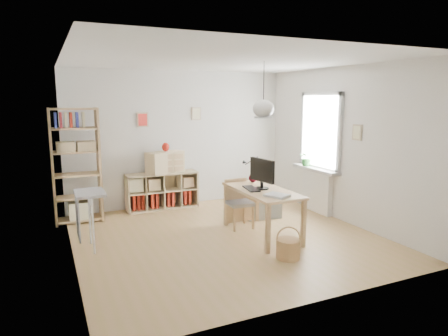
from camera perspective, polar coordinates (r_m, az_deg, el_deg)
name	(u,v)px	position (r m, az deg, el deg)	size (l,w,h in m)	color
ground	(226,237)	(6.37, 0.30, -9.83)	(4.50, 4.50, 0.00)	tan
room_shell	(263,109)	(6.12, 5.64, 8.44)	(4.50, 4.50, 4.50)	white
window_unit	(321,131)	(7.71, 13.66, 5.13)	(0.07, 1.16, 1.46)	white
radiator	(317,191)	(7.86, 13.11, -3.26)	(0.10, 0.80, 0.80)	white
windowsill	(316,169)	(7.74, 12.94, -0.19)	(0.22, 1.20, 0.06)	silver
desk	(262,195)	(6.30, 5.44, -3.88)	(0.70, 1.50, 0.75)	tan
cube_shelf	(161,193)	(8.02, -9.03, -3.60)	(1.40, 0.38, 0.72)	beige
tall_bookshelf	(76,161)	(7.34, -20.44, 0.94)	(0.80, 0.38, 2.00)	tan
side_table	(85,205)	(6.01, -19.20, -4.96)	(0.40, 0.55, 0.85)	#9A9A9D
chair	(238,200)	(6.76, 2.08, -4.61)	(0.41, 0.41, 0.81)	#9A9A9D
wicker_basket	(288,248)	(5.60, 9.15, -11.21)	(0.33, 0.33, 0.45)	#A7734B
storage_chest	(260,204)	(7.45, 5.19, -5.16)	(0.71, 0.79, 0.68)	#B9BAB5
monitor	(262,172)	(6.25, 5.45, -0.59)	(0.22, 0.55, 0.48)	black
keyboard	(251,189)	(6.26, 3.91, -2.96)	(0.16, 0.43, 0.02)	black
task_lamp	(250,167)	(6.75, 3.80, 0.18)	(0.37, 0.14, 0.39)	black
yarn_ball	(253,178)	(6.78, 4.17, -1.44)	(0.15, 0.15, 0.15)	#440916
paper_tray	(277,195)	(5.84, 7.58, -3.90)	(0.26, 0.32, 0.03)	silver
drawer_chest	(165,162)	(7.88, -8.43, 0.84)	(0.73, 0.33, 0.41)	beige
red_vase	(166,147)	(7.85, -8.34, 2.98)	(0.15, 0.15, 0.17)	maroon
potted_plant	(306,158)	(7.92, 11.68, 1.46)	(0.29, 0.25, 0.32)	#225C24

